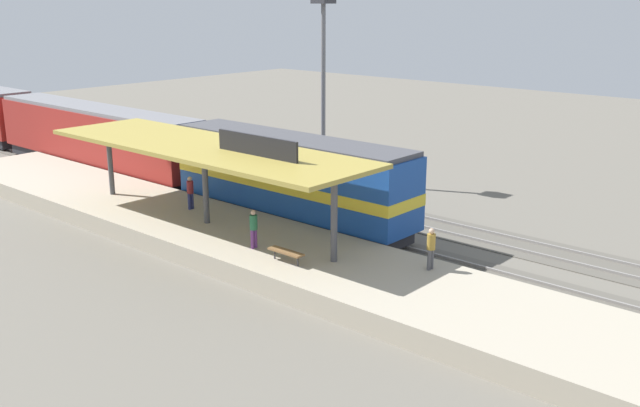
{
  "coord_description": "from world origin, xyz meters",
  "views": [
    {
      "loc": [
        -25.84,
        -25.92,
        11.27
      ],
      "look_at": [
        -1.38,
        -4.41,
        2.0
      ],
      "focal_mm": 40.44,
      "sensor_mm": 36.0,
      "label": 1
    }
  ],
  "objects_px": {
    "platform_bench": "(286,252)",
    "light_mast": "(323,48)",
    "locomotive": "(291,179)",
    "passenger_carriage_front": "(96,138)",
    "person_waiting": "(190,191)",
    "person_boarding": "(431,247)",
    "person_walking": "(254,227)"
  },
  "relations": [
    {
      "from": "passenger_carriage_front",
      "to": "person_walking",
      "type": "distance_m",
      "value": 21.89
    },
    {
      "from": "passenger_carriage_front",
      "to": "person_waiting",
      "type": "relative_size",
      "value": 11.7
    },
    {
      "from": "locomotive",
      "to": "person_walking",
      "type": "xyz_separation_m",
      "value": [
        -5.63,
        -3.15,
        -0.56
      ]
    },
    {
      "from": "locomotive",
      "to": "person_boarding",
      "type": "relative_size",
      "value": 8.44
    },
    {
      "from": "platform_bench",
      "to": "person_walking",
      "type": "bearing_deg",
      "value": 80.84
    },
    {
      "from": "platform_bench",
      "to": "person_waiting",
      "type": "distance_m",
      "value": 9.37
    },
    {
      "from": "passenger_carriage_front",
      "to": "person_waiting",
      "type": "height_order",
      "value": "passenger_carriage_front"
    },
    {
      "from": "platform_bench",
      "to": "light_mast",
      "type": "distance_m",
      "value": 18.46
    },
    {
      "from": "passenger_carriage_front",
      "to": "person_walking",
      "type": "height_order",
      "value": "passenger_carriage_front"
    },
    {
      "from": "person_boarding",
      "to": "platform_bench",
      "type": "bearing_deg",
      "value": 123.64
    },
    {
      "from": "light_mast",
      "to": "person_waiting",
      "type": "height_order",
      "value": "light_mast"
    },
    {
      "from": "passenger_carriage_front",
      "to": "person_walking",
      "type": "xyz_separation_m",
      "value": [
        -5.63,
        -21.15,
        -0.46
      ]
    },
    {
      "from": "person_waiting",
      "to": "person_walking",
      "type": "height_order",
      "value": "same"
    },
    {
      "from": "person_boarding",
      "to": "person_walking",
      "type": "bearing_deg",
      "value": 111.89
    },
    {
      "from": "locomotive",
      "to": "light_mast",
      "type": "distance_m",
      "value": 10.86
    },
    {
      "from": "locomotive",
      "to": "passenger_carriage_front",
      "type": "relative_size",
      "value": 0.72
    },
    {
      "from": "passenger_carriage_front",
      "to": "person_boarding",
      "type": "xyz_separation_m",
      "value": [
        -2.77,
        -28.27,
        -0.46
      ]
    },
    {
      "from": "passenger_carriage_front",
      "to": "person_waiting",
      "type": "xyz_separation_m",
      "value": [
        -3.62,
        -14.37,
        -0.46
      ]
    },
    {
      "from": "platform_bench",
      "to": "locomotive",
      "type": "height_order",
      "value": "locomotive"
    },
    {
      "from": "person_boarding",
      "to": "locomotive",
      "type": "bearing_deg",
      "value": 74.88
    },
    {
      "from": "platform_bench",
      "to": "person_waiting",
      "type": "bearing_deg",
      "value": 75.25
    },
    {
      "from": "platform_bench",
      "to": "person_boarding",
      "type": "xyz_separation_m",
      "value": [
        3.23,
        -4.85,
        0.51
      ]
    },
    {
      "from": "locomotive",
      "to": "passenger_carriage_front",
      "type": "xyz_separation_m",
      "value": [
        0.0,
        18.0,
        -0.1
      ]
    },
    {
      "from": "platform_bench",
      "to": "passenger_carriage_front",
      "type": "height_order",
      "value": "passenger_carriage_front"
    },
    {
      "from": "locomotive",
      "to": "person_walking",
      "type": "height_order",
      "value": "locomotive"
    },
    {
      "from": "platform_bench",
      "to": "locomotive",
      "type": "xyz_separation_m",
      "value": [
        6.0,
        5.42,
        1.07
      ]
    },
    {
      "from": "locomotive",
      "to": "light_mast",
      "type": "bearing_deg",
      "value": 30.55
    },
    {
      "from": "platform_bench",
      "to": "person_boarding",
      "type": "height_order",
      "value": "person_boarding"
    },
    {
      "from": "person_waiting",
      "to": "person_boarding",
      "type": "xyz_separation_m",
      "value": [
        0.84,
        -13.9,
        0.0
      ]
    },
    {
      "from": "passenger_carriage_front",
      "to": "light_mast",
      "type": "bearing_deg",
      "value": -59.79
    },
    {
      "from": "light_mast",
      "to": "person_boarding",
      "type": "bearing_deg",
      "value": -125.41
    },
    {
      "from": "light_mast",
      "to": "locomotive",
      "type": "bearing_deg",
      "value": -149.45
    }
  ]
}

